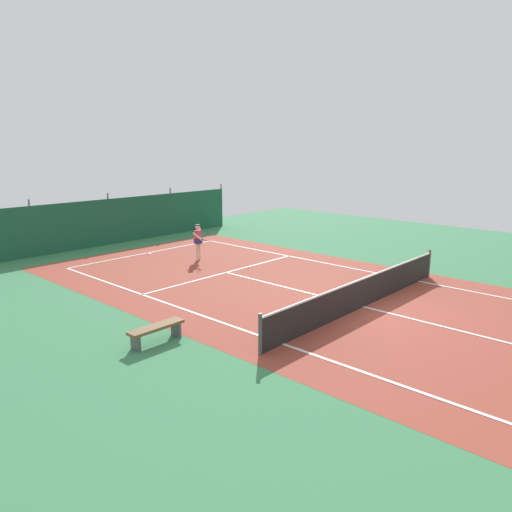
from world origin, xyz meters
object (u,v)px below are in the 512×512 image
(tennis_net, at_px, (364,292))
(courtside_bench, at_px, (156,330))
(tennis_player, at_px, (198,239))
(tennis_ball_near_player, at_px, (248,268))

(tennis_net, bearing_deg, courtside_bench, 158.14)
(tennis_player, height_order, tennis_ball_near_player, tennis_player)
(tennis_net, distance_m, tennis_ball_near_player, 6.33)
(tennis_net, bearing_deg, tennis_ball_near_player, 79.76)
(tennis_player, xyz_separation_m, courtside_bench, (-7.03, -6.42, -0.59))
(courtside_bench, bearing_deg, tennis_net, -21.86)
(tennis_net, height_order, courtside_bench, tennis_net)
(tennis_ball_near_player, bearing_deg, courtside_bench, -153.67)
(tennis_player, relative_size, courtside_bench, 1.03)
(tennis_ball_near_player, bearing_deg, tennis_net, -100.24)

